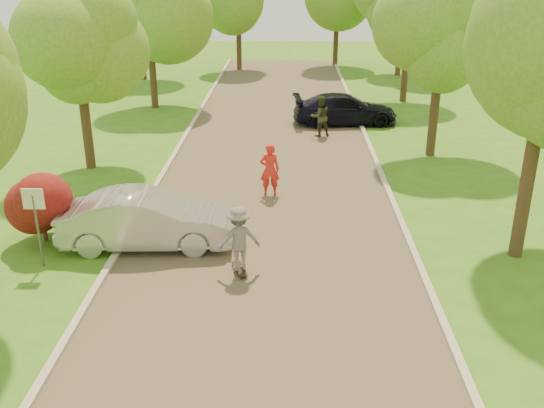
# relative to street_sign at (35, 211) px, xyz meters

# --- Properties ---
(ground) EXTENTS (100.00, 100.00, 0.00)m
(ground) POSITION_rel_street_sign_xyz_m (5.80, -4.00, -1.56)
(ground) COLOR #3B6F1A
(ground) RESTS_ON ground
(road) EXTENTS (8.00, 60.00, 0.01)m
(road) POSITION_rel_street_sign_xyz_m (5.80, 4.00, -1.56)
(road) COLOR #4C4438
(road) RESTS_ON ground
(curb_left) EXTENTS (0.18, 60.00, 0.12)m
(curb_left) POSITION_rel_street_sign_xyz_m (1.75, 4.00, -1.50)
(curb_left) COLOR #B2AD9E
(curb_left) RESTS_ON ground
(curb_right) EXTENTS (0.18, 60.00, 0.12)m
(curb_right) POSITION_rel_street_sign_xyz_m (9.85, 4.00, -1.50)
(curb_right) COLOR #B2AD9E
(curb_right) RESTS_ON ground
(street_sign) EXTENTS (0.55, 0.06, 2.17)m
(street_sign) POSITION_rel_street_sign_xyz_m (0.00, 0.00, 0.00)
(street_sign) COLOR #59595E
(street_sign) RESTS_ON ground
(red_shrub) EXTENTS (1.70, 1.70, 1.95)m
(red_shrub) POSITION_rel_street_sign_xyz_m (-0.50, 1.50, -0.47)
(red_shrub) COLOR #382619
(red_shrub) RESTS_ON ground
(tree_l_midb) EXTENTS (4.30, 4.20, 6.62)m
(tree_l_midb) POSITION_rel_street_sign_xyz_m (-1.01, 8.00, 3.02)
(tree_l_midb) COLOR #382619
(tree_l_midb) RESTS_ON ground
(tree_l_far) EXTENTS (4.92, 4.80, 7.79)m
(tree_l_far) POSITION_rel_street_sign_xyz_m (-0.59, 18.00, 3.90)
(tree_l_far) COLOR #382619
(tree_l_far) RESTS_ON ground
(tree_r_midb) EXTENTS (4.51, 4.40, 7.01)m
(tree_r_midb) POSITION_rel_street_sign_xyz_m (12.40, 10.00, 3.32)
(tree_r_midb) COLOR #382619
(tree_r_midb) RESTS_ON ground
(silver_sedan) EXTENTS (4.83, 1.90, 1.56)m
(silver_sedan) POSITION_rel_street_sign_xyz_m (2.50, 1.29, -0.78)
(silver_sedan) COLOR #ACACB1
(silver_sedan) RESTS_ON ground
(dark_sedan) EXTENTS (5.14, 2.49, 1.44)m
(dark_sedan) POSITION_rel_street_sign_xyz_m (9.10, 14.86, -0.84)
(dark_sedan) COLOR black
(dark_sedan) RESTS_ON ground
(longboard) EXTENTS (0.50, 0.91, 0.10)m
(longboard) POSITION_rel_street_sign_xyz_m (5.18, -0.21, -1.47)
(longboard) COLOR black
(longboard) RESTS_ON ground
(skateboarder) EXTENTS (1.24, 0.94, 1.71)m
(skateboarder) POSITION_rel_street_sign_xyz_m (5.18, -0.21, -0.60)
(skateboarder) COLOR slate
(skateboarder) RESTS_ON longboard
(person_striped) EXTENTS (0.69, 0.48, 1.82)m
(person_striped) POSITION_rel_street_sign_xyz_m (5.78, 5.27, -0.65)
(person_striped) COLOR red
(person_striped) RESTS_ON ground
(person_olive) EXTENTS (1.05, 0.92, 1.82)m
(person_olive) POSITION_rel_street_sign_xyz_m (7.80, 12.62, -0.65)
(person_olive) COLOR #2D321E
(person_olive) RESTS_ON ground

